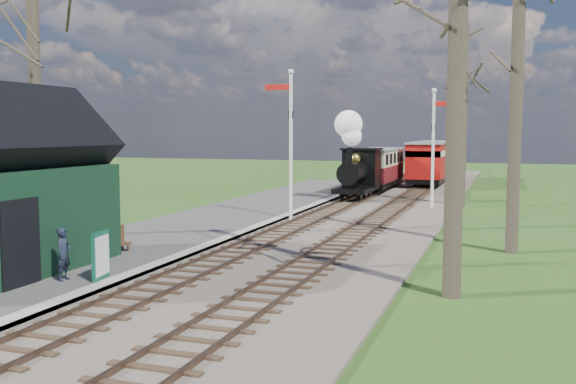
# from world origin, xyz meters

# --- Properties ---
(ground) EXTENTS (140.00, 140.00, 0.00)m
(ground) POSITION_xyz_m (0.00, 0.00, 0.00)
(ground) COLOR #33561B
(ground) RESTS_ON ground
(distant_hills) EXTENTS (114.40, 48.00, 22.02)m
(distant_hills) POSITION_xyz_m (1.40, 64.38, -16.21)
(distant_hills) COLOR #385B23
(distant_hills) RESTS_ON ground
(ballast_bed) EXTENTS (8.00, 60.00, 0.10)m
(ballast_bed) POSITION_xyz_m (1.30, 22.00, 0.05)
(ballast_bed) COLOR brown
(ballast_bed) RESTS_ON ground
(track_near) EXTENTS (1.60, 60.00, 0.15)m
(track_near) POSITION_xyz_m (0.00, 22.00, 0.10)
(track_near) COLOR brown
(track_near) RESTS_ON ground
(track_far) EXTENTS (1.60, 60.00, 0.15)m
(track_far) POSITION_xyz_m (2.60, 22.00, 0.10)
(track_far) COLOR brown
(track_far) RESTS_ON ground
(platform) EXTENTS (5.00, 44.00, 0.20)m
(platform) POSITION_xyz_m (-3.50, 14.00, 0.10)
(platform) COLOR #474442
(platform) RESTS_ON ground
(coping_strip) EXTENTS (0.40, 44.00, 0.21)m
(coping_strip) POSITION_xyz_m (-1.20, 14.00, 0.10)
(coping_strip) COLOR #B2AD9E
(coping_strip) RESTS_ON ground
(semaphore_near) EXTENTS (1.22, 0.24, 6.22)m
(semaphore_near) POSITION_xyz_m (-0.77, 16.00, 3.62)
(semaphore_near) COLOR silver
(semaphore_near) RESTS_ON ground
(semaphore_far) EXTENTS (1.22, 0.24, 5.72)m
(semaphore_far) POSITION_xyz_m (4.37, 22.00, 3.35)
(semaphore_far) COLOR silver
(semaphore_far) RESTS_ON ground
(bare_trees) EXTENTS (15.51, 22.39, 12.00)m
(bare_trees) POSITION_xyz_m (1.33, 10.10, 5.21)
(bare_trees) COLOR #382D23
(bare_trees) RESTS_ON ground
(fence_line) EXTENTS (12.60, 0.08, 1.00)m
(fence_line) POSITION_xyz_m (0.30, 36.00, 0.55)
(fence_line) COLOR slate
(fence_line) RESTS_ON ground
(locomotive) EXTENTS (1.84, 4.29, 4.60)m
(locomotive) POSITION_xyz_m (-0.01, 24.86, 2.12)
(locomotive) COLOR black
(locomotive) RESTS_ON ground
(coach) EXTENTS (2.14, 7.35, 2.26)m
(coach) POSITION_xyz_m (0.00, 30.93, 1.55)
(coach) COLOR black
(coach) RESTS_ON ground
(red_carriage_a) EXTENTS (2.32, 5.74, 2.44)m
(red_carriage_a) POSITION_xyz_m (2.60, 34.72, 1.66)
(red_carriage_a) COLOR black
(red_carriage_a) RESTS_ON ground
(red_carriage_b) EXTENTS (2.32, 5.74, 2.44)m
(red_carriage_b) POSITION_xyz_m (2.60, 40.22, 1.66)
(red_carriage_b) COLOR black
(red_carriage_b) RESTS_ON ground
(sign_board) EXTENTS (0.22, 0.79, 1.15)m
(sign_board) POSITION_xyz_m (-1.51, 4.20, 0.77)
(sign_board) COLOR #104E38
(sign_board) RESTS_ON platform
(bench) EXTENTS (0.79, 1.37, 0.75)m
(bench) POSITION_xyz_m (-3.33, 7.10, 0.55)
(bench) COLOR #472C19
(bench) RESTS_ON platform
(person) EXTENTS (0.35, 0.49, 1.26)m
(person) POSITION_xyz_m (-2.26, 3.82, 0.83)
(person) COLOR #1B2030
(person) RESTS_ON platform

